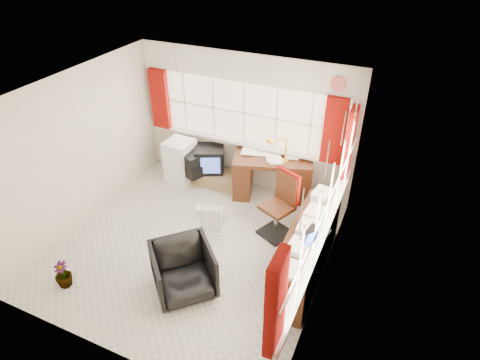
# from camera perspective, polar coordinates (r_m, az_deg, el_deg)

# --- Properties ---
(ground) EXTENTS (4.00, 4.00, 0.00)m
(ground) POSITION_cam_1_polar(r_m,az_deg,el_deg) (6.43, -6.57, -9.25)
(ground) COLOR beige
(ground) RESTS_ON ground
(room_walls) EXTENTS (4.00, 4.00, 4.00)m
(room_walls) POSITION_cam_1_polar(r_m,az_deg,el_deg) (5.53, -7.55, 2.25)
(room_walls) COLOR beige
(room_walls) RESTS_ON ground
(window_back) EXTENTS (3.70, 0.12, 3.60)m
(window_back) POSITION_cam_1_polar(r_m,az_deg,el_deg) (7.30, 0.51, 5.77)
(window_back) COLOR beige
(window_back) RESTS_ON room_walls
(window_right) EXTENTS (0.12, 3.70, 3.60)m
(window_right) POSITION_cam_1_polar(r_m,az_deg,el_deg) (5.28, 11.57, -7.43)
(window_right) COLOR beige
(window_right) RESTS_ON room_walls
(curtains) EXTENTS (3.83, 3.83, 1.15)m
(curtains) POSITION_cam_1_polar(r_m,az_deg,el_deg) (5.93, 4.80, 4.24)
(curtains) COLOR #990C08
(curtains) RESTS_ON room_walls
(overhead_cabinets) EXTENTS (3.98, 3.98, 0.48)m
(overhead_cabinets) POSITION_cam_1_polar(r_m,az_deg,el_deg) (5.62, 5.92, 11.46)
(overhead_cabinets) COLOR silver
(overhead_cabinets) RESTS_ON room_walls
(desk) EXTENTS (1.52, 1.06, 0.83)m
(desk) POSITION_cam_1_polar(r_m,az_deg,el_deg) (7.24, 4.61, 0.80)
(desk) COLOR #4A2311
(desk) RESTS_ON ground
(desk_lamp) EXTENTS (0.20, 0.18, 0.47)m
(desk_lamp) POSITION_cam_1_polar(r_m,az_deg,el_deg) (6.81, 6.58, 5.01)
(desk_lamp) COLOR #EEB00A
(desk_lamp) RESTS_ON desk
(task_chair) EXTENTS (0.62, 0.63, 1.11)m
(task_chair) POSITION_cam_1_polar(r_m,az_deg,el_deg) (6.33, 6.03, -3.09)
(task_chair) COLOR black
(task_chair) RESTS_ON ground
(office_chair) EXTENTS (1.11, 1.12, 0.73)m
(office_chair) POSITION_cam_1_polar(r_m,az_deg,el_deg) (5.56, -8.03, -12.63)
(office_chair) COLOR black
(office_chair) RESTS_ON ground
(radiator) EXTENTS (0.38, 0.26, 0.53)m
(radiator) POSITION_cam_1_polar(r_m,az_deg,el_deg) (6.46, -4.07, -6.27)
(radiator) COLOR white
(radiator) RESTS_ON ground
(credenza) EXTENTS (0.50, 2.00, 0.85)m
(credenza) POSITION_cam_1_polar(r_m,az_deg,el_deg) (5.82, 9.38, -9.81)
(credenza) COLOR #4A2311
(credenza) RESTS_ON ground
(file_tray) EXTENTS (0.33, 0.40, 0.12)m
(file_tray) POSITION_cam_1_polar(r_m,az_deg,el_deg) (5.41, 10.74, -8.01)
(file_tray) COLOR black
(file_tray) RESTS_ON credenza
(tv_bench) EXTENTS (1.40, 0.50, 0.25)m
(tv_bench) POSITION_cam_1_polar(r_m,az_deg,el_deg) (7.75, -3.91, 0.46)
(tv_bench) COLOR olive
(tv_bench) RESTS_ON ground
(crt_tv) EXTENTS (0.68, 0.66, 0.48)m
(crt_tv) POSITION_cam_1_polar(r_m,az_deg,el_deg) (7.61, -4.32, 2.99)
(crt_tv) COLOR black
(crt_tv) RESTS_ON tv_bench
(hifi_stack) EXTENTS (0.71, 0.60, 0.44)m
(hifi_stack) POSITION_cam_1_polar(r_m,az_deg,el_deg) (7.61, -7.07, 2.53)
(hifi_stack) COLOR black
(hifi_stack) RESTS_ON tv_bench
(mini_fridge) EXTENTS (0.52, 0.53, 0.84)m
(mini_fridge) POSITION_cam_1_polar(r_m,az_deg,el_deg) (7.76, -8.46, 2.72)
(mini_fridge) COLOR white
(mini_fridge) RESTS_ON ground
(spray_bottle_a) EXTENTS (0.11, 0.11, 0.27)m
(spray_bottle_a) POSITION_cam_1_polar(r_m,az_deg,el_deg) (6.94, -5.84, -4.06)
(spray_bottle_a) COLOR silver
(spray_bottle_a) RESTS_ON ground
(spray_bottle_b) EXTENTS (0.08, 0.08, 0.17)m
(spray_bottle_b) POSITION_cam_1_polar(r_m,az_deg,el_deg) (6.82, -2.57, -5.17)
(spray_bottle_b) COLOR #83C4B9
(spray_bottle_b) RESTS_ON ground
(flower_vase) EXTENTS (0.27, 0.27, 0.42)m
(flower_vase) POSITION_cam_1_polar(r_m,az_deg,el_deg) (6.18, -23.89, -12.13)
(flower_vase) COLOR black
(flower_vase) RESTS_ON ground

